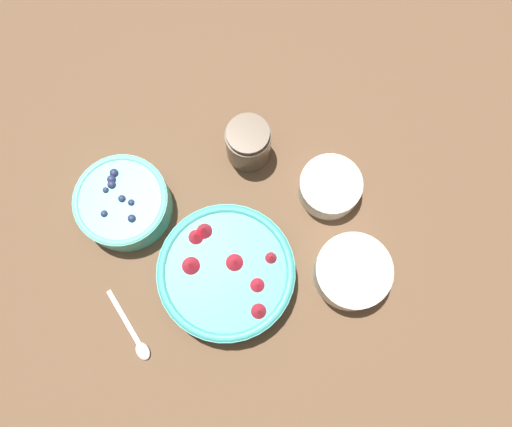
{
  "coord_description": "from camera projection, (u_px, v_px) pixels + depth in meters",
  "views": [
    {
      "loc": [
        0.09,
        -0.06,
        0.89
      ],
      "look_at": [
        -0.08,
        0.08,
        0.04
      ],
      "focal_mm": 35.0,
      "sensor_mm": 36.0,
      "label": 1
    }
  ],
  "objects": [
    {
      "name": "bowl_strawberries",
      "position": [
        226.0,
        273.0,
        0.85
      ],
      "size": [
        0.23,
        0.23,
        0.08
      ],
      "color": "teal",
      "rests_on": "ground_plane"
    },
    {
      "name": "jar_chocolate",
      "position": [
        248.0,
        144.0,
        0.9
      ],
      "size": [
        0.08,
        0.08,
        0.09
      ],
      "color": "brown",
      "rests_on": "ground_plane"
    },
    {
      "name": "spoon",
      "position": [
        135.0,
        338.0,
        0.85
      ],
      "size": [
        0.14,
        0.03,
        0.01
      ],
      "color": "silver",
      "rests_on": "ground_plane"
    },
    {
      "name": "bowl_cream",
      "position": [
        330.0,
        186.0,
        0.89
      ],
      "size": [
        0.11,
        0.11,
        0.06
      ],
      "color": "silver",
      "rests_on": "ground_plane"
    },
    {
      "name": "bowl_bananas",
      "position": [
        353.0,
        272.0,
        0.85
      ],
      "size": [
        0.13,
        0.13,
        0.06
      ],
      "color": "white",
      "rests_on": "ground_plane"
    },
    {
      "name": "bowl_blueberries",
      "position": [
        123.0,
        203.0,
        0.88
      ],
      "size": [
        0.16,
        0.16,
        0.07
      ],
      "color": "#56B7A8",
      "rests_on": "ground_plane"
    },
    {
      "name": "ground_plane",
      "position": [
        250.0,
        280.0,
        0.88
      ],
      "size": [
        4.0,
        4.0,
        0.0
      ],
      "primitive_type": "plane",
      "color": "brown"
    }
  ]
}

